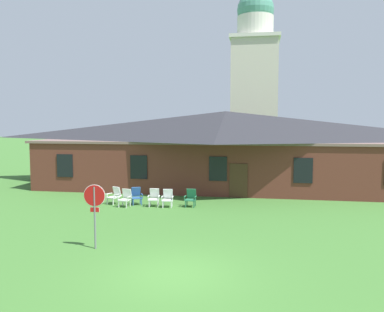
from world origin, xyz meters
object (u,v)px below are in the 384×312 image
(stop_sign, at_px, (95,204))
(lawn_chair_far_side, at_px, (191,197))
(lawn_chair_near_door, at_px, (125,198))
(lawn_chair_right_end, at_px, (168,198))
(lawn_chair_left_end, at_px, (136,196))
(lawn_chair_middle, at_px, (154,197))
(lawn_chair_by_porch, at_px, (115,195))

(stop_sign, bearing_deg, lawn_chair_far_side, 74.12)
(stop_sign, height_order, lawn_chair_near_door, stop_sign)
(lawn_chair_near_door, bearing_deg, lawn_chair_right_end, 8.22)
(lawn_chair_right_end, height_order, lawn_chair_far_side, same)
(lawn_chair_left_end, height_order, lawn_chair_right_end, same)
(stop_sign, height_order, lawn_chair_middle, stop_sign)
(lawn_chair_by_porch, height_order, lawn_chair_far_side, same)
(stop_sign, xyz_separation_m, lawn_chair_by_porch, (-2.18, 7.61, -1.17))
(stop_sign, bearing_deg, lawn_chair_near_door, 100.72)
(lawn_chair_middle, distance_m, lawn_chair_far_side, 2.02)
(lawn_chair_by_porch, distance_m, lawn_chair_near_door, 1.02)
(lawn_chair_far_side, bearing_deg, lawn_chair_near_door, -169.89)
(stop_sign, distance_m, lawn_chair_right_end, 7.52)
(stop_sign, relative_size, lawn_chair_near_door, 2.47)
(lawn_chair_by_porch, xyz_separation_m, lawn_chair_left_end, (1.26, 0.09, 0.00))
(lawn_chair_near_door, distance_m, lawn_chair_middle, 1.56)
(lawn_chair_middle, bearing_deg, stop_sign, -91.36)
(lawn_chair_right_end, bearing_deg, lawn_chair_far_side, 13.57)
(stop_sign, xyz_separation_m, lawn_chair_left_end, (-0.93, 7.70, -1.17))
(lawn_chair_middle, bearing_deg, lawn_chair_far_side, 6.64)
(lawn_chair_middle, xyz_separation_m, lawn_chair_right_end, (0.78, -0.06, 0.00))
(stop_sign, distance_m, lawn_chair_left_end, 7.85)
(lawn_chair_by_porch, height_order, lawn_chair_middle, same)
(lawn_chair_near_door, xyz_separation_m, lawn_chair_right_end, (2.29, 0.33, 0.00))
(lawn_chair_right_end, bearing_deg, lawn_chair_middle, 175.35)
(stop_sign, distance_m, lawn_chair_middle, 7.53)
(lawn_chair_right_end, relative_size, lawn_chair_far_side, 1.00)
(lawn_chair_by_porch, xyz_separation_m, lawn_chair_middle, (2.36, -0.18, 0.00))
(lawn_chair_by_porch, height_order, lawn_chair_right_end, same)
(lawn_chair_by_porch, xyz_separation_m, lawn_chair_right_end, (3.13, -0.24, 0.00))
(lawn_chair_right_end, bearing_deg, lawn_chair_by_porch, 175.58)
(lawn_chair_left_end, bearing_deg, lawn_chair_middle, -13.74)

